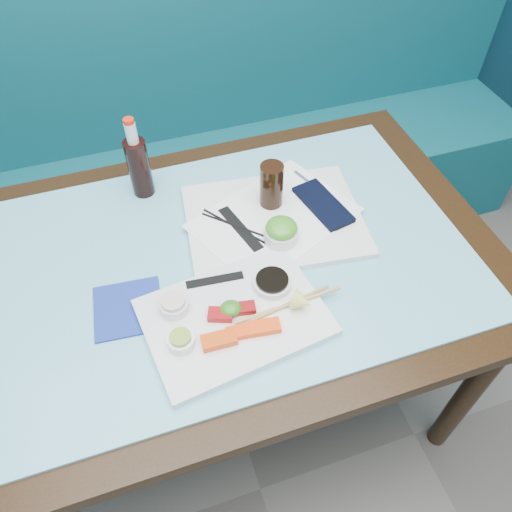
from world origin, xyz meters
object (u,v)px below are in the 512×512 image
object	(u,v)px
cola_glass	(271,185)
blue_napkin	(128,308)
seaweed_bowl	(281,235)
serving_tray	(274,220)
dining_table	(220,282)
cola_bottle_body	(139,168)
booth_bench	(168,169)
sashimi_plate	(234,317)

from	to	relation	value
cola_glass	blue_napkin	world-z (taller)	cola_glass
seaweed_bowl	blue_napkin	size ratio (longest dim) A/B	0.57
cola_glass	serving_tray	bearing A→B (deg)	-100.30
serving_tray	blue_napkin	xyz separation A→B (m)	(-0.40, -0.15, -0.01)
dining_table	cola_bottle_body	xyz separation A→B (m)	(-0.13, 0.30, 0.17)
dining_table	cola_bottle_body	distance (m)	0.37
booth_bench	sashimi_plate	world-z (taller)	booth_bench
dining_table	cola_glass	bearing A→B (deg)	34.89
serving_tray	seaweed_bowl	size ratio (longest dim) A/B	5.21
dining_table	sashimi_plate	size ratio (longest dim) A/B	3.64
sashimi_plate	blue_napkin	bearing A→B (deg)	147.15
dining_table	serving_tray	xyz separation A→B (m)	(0.17, 0.07, 0.10)
cola_glass	seaweed_bowl	bearing A→B (deg)	-98.75
seaweed_bowl	booth_bench	bearing A→B (deg)	100.93
booth_bench	dining_table	size ratio (longest dim) A/B	2.14
seaweed_bowl	sashimi_plate	bearing A→B (deg)	-134.23
seaweed_bowl	blue_napkin	distance (m)	0.40
booth_bench	sashimi_plate	distance (m)	1.09
sashimi_plate	seaweed_bowl	xyz separation A→B (m)	(0.17, 0.18, 0.02)
sashimi_plate	blue_napkin	xyz separation A→B (m)	(-0.22, 0.10, -0.01)
booth_bench	seaweed_bowl	size ratio (longest dim) A/B	34.99
serving_tray	blue_napkin	size ratio (longest dim) A/B	2.98
dining_table	seaweed_bowl	size ratio (longest dim) A/B	16.33
booth_bench	dining_table	world-z (taller)	booth_bench
dining_table	cola_bottle_body	bearing A→B (deg)	112.95
cola_bottle_body	dining_table	bearing A→B (deg)	-67.05
booth_bench	blue_napkin	world-z (taller)	booth_bench
dining_table	blue_napkin	distance (m)	0.26
serving_tray	cola_glass	bearing A→B (deg)	86.76
dining_table	cola_bottle_body	size ratio (longest dim) A/B	8.44
cola_bottle_body	booth_bench	bearing A→B (deg)	76.96
cola_glass	blue_napkin	distance (m)	0.47
serving_tray	blue_napkin	world-z (taller)	serving_tray
sashimi_plate	cola_bottle_body	size ratio (longest dim) A/B	2.32
seaweed_bowl	blue_napkin	xyz separation A→B (m)	(-0.39, -0.08, -0.03)
booth_bench	seaweed_bowl	bearing A→B (deg)	-79.07
dining_table	seaweed_bowl	world-z (taller)	seaweed_bowl
dining_table	cola_glass	distance (m)	0.28
booth_bench	blue_napkin	bearing A→B (deg)	-104.10
sashimi_plate	cola_glass	size ratio (longest dim) A/B	3.10
booth_bench	seaweed_bowl	distance (m)	0.95
seaweed_bowl	cola_glass	distance (m)	0.14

